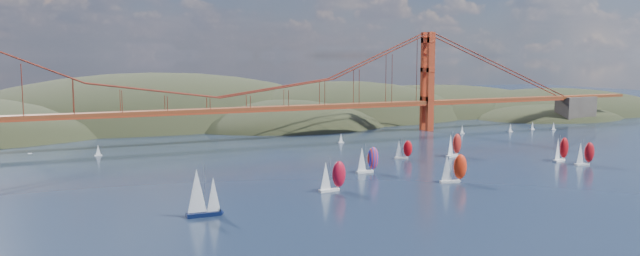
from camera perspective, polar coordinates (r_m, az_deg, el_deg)
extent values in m
plane|color=black|center=(144.40, 10.79, -10.37)|extent=(1200.00, 1200.00, 0.00)
ellipsoid|color=black|center=(422.15, -14.86, -1.60)|extent=(300.00, 180.00, 96.00)
ellipsoid|color=black|center=(430.61, 1.77, -0.75)|extent=(220.00, 140.00, 76.00)
ellipsoid|color=black|center=(382.48, -2.92, -0.95)|extent=(140.00, 110.00, 48.00)
ellipsoid|color=black|center=(493.23, 10.12, 0.42)|extent=(260.00, 160.00, 60.00)
ellipsoid|color=black|center=(517.26, 20.44, 0.54)|extent=(220.00, 150.00, 52.00)
ellipsoid|color=black|center=(457.03, 20.03, 0.34)|extent=(120.00, 90.00, 28.00)
cube|color=brown|center=(304.10, -9.25, 1.64)|extent=(440.00, 7.00, 1.60)
cube|color=#953D1C|center=(304.21, -9.24, 1.42)|extent=(440.00, 7.00, 0.80)
cube|color=#953D1C|center=(354.74, 9.78, 4.19)|extent=(4.00, 8.50, 55.00)
cube|color=#4C443D|center=(430.81, 22.33, 1.61)|extent=(24.00, 12.00, 16.00)
cube|color=brown|center=(439.12, 23.44, 2.69)|extent=(52.00, 7.00, 1.60)
cube|color=#091233|center=(167.85, -10.60, -7.76)|extent=(9.13, 2.74, 1.09)
cylinder|color=#99999E|center=(166.35, -10.50, -5.38)|extent=(0.14, 0.14, 13.11)
cone|color=white|center=(166.04, -11.20, -5.65)|extent=(5.19, 5.19, 11.53)
cone|color=white|center=(167.27, -9.72, -5.99)|extent=(3.71, 3.71, 9.17)
cube|color=white|center=(194.29, 0.83, -5.72)|extent=(6.64, 2.32, 0.78)
cylinder|color=#99999E|center=(193.39, 0.91, -4.18)|extent=(0.10, 0.10, 9.78)
cone|color=white|center=(192.75, 0.53, -4.37)|extent=(3.92, 3.92, 8.61)
ellipsoid|color=#B30D23|center=(195.10, 1.74, -4.23)|extent=(4.77, 3.21, 8.22)
cube|color=silver|center=(211.93, 11.78, -4.82)|extent=(6.85, 3.03, 0.79)
cylinder|color=#99999E|center=(211.09, 11.90, -3.39)|extent=(0.10, 0.10, 9.93)
cone|color=white|center=(210.51, 11.52, -3.54)|extent=(4.32, 4.32, 8.74)
ellipsoid|color=red|center=(212.64, 12.70, -3.47)|extent=(5.09, 3.71, 8.34)
cube|color=white|center=(260.66, 22.84, -3.08)|extent=(6.24, 2.06, 0.74)
cylinder|color=#99999E|center=(260.12, 22.94, -1.99)|extent=(0.09, 0.09, 9.23)
cone|color=white|center=(259.20, 22.71, -2.11)|extent=(3.63, 3.63, 8.12)
ellipsoid|color=#B20D14|center=(262.34, 23.41, -2.04)|extent=(4.45, 2.94, 7.75)
cube|color=white|center=(265.70, 11.97, -2.52)|extent=(6.87, 4.06, 0.80)
cylinder|color=#99999E|center=(265.19, 12.04, -1.36)|extent=(0.10, 0.10, 9.96)
cone|color=white|center=(263.98, 11.86, -1.50)|extent=(4.78, 4.78, 8.76)
ellipsoid|color=red|center=(268.03, 12.42, -1.39)|extent=(5.37, 4.36, 8.36)
cube|color=white|center=(266.53, 21.00, -2.79)|extent=(6.80, 3.46, 0.79)
cylinder|color=#99999E|center=(266.04, 21.08, -1.65)|extent=(0.10, 0.10, 9.82)
cone|color=white|center=(264.80, 20.92, -1.79)|extent=(4.49, 4.49, 8.64)
ellipsoid|color=#A30A0F|center=(268.95, 21.42, -1.69)|extent=(5.17, 3.97, 8.25)
cube|color=silver|center=(257.45, 7.41, -2.74)|extent=(5.44, 2.81, 0.63)
cylinder|color=#99999E|center=(256.87, 7.48, -1.80)|extent=(0.08, 0.08, 7.86)
cone|color=white|center=(256.59, 7.22, -1.89)|extent=(3.61, 3.61, 6.92)
ellipsoid|color=red|center=(257.70, 8.04, -1.87)|extent=(4.15, 3.20, 6.60)
cube|color=white|center=(225.26, 4.10, -4.02)|extent=(6.53, 2.09, 0.77)
cylinder|color=#99999E|center=(224.52, 4.18, -2.70)|extent=(0.10, 0.10, 9.68)
cone|color=white|center=(223.83, 3.86, -2.85)|extent=(3.77, 3.77, 8.52)
ellipsoid|color=red|center=(226.28, 4.88, -2.76)|extent=(4.64, 3.04, 8.13)
cube|color=silver|center=(278.38, -19.61, -2.38)|extent=(3.00, 1.00, 0.50)
cone|color=white|center=(278.03, -19.63, -1.90)|extent=(2.00, 2.00, 4.20)
cube|color=silver|center=(344.72, 12.86, -0.49)|extent=(3.00, 1.00, 0.50)
cone|color=white|center=(344.44, 12.87, -0.10)|extent=(2.00, 2.00, 4.20)
cube|color=silver|center=(359.95, 17.01, -0.32)|extent=(3.00, 1.00, 0.50)
cone|color=white|center=(359.68, 17.02, 0.05)|extent=(2.00, 2.00, 4.20)
cube|color=silver|center=(375.03, 18.84, -0.12)|extent=(3.00, 1.00, 0.50)
cone|color=white|center=(374.78, 18.86, 0.24)|extent=(2.00, 2.00, 4.20)
cube|color=silver|center=(377.12, 20.56, -0.15)|extent=(3.00, 1.00, 0.50)
cone|color=white|center=(376.86, 20.58, 0.21)|extent=(2.00, 2.00, 4.20)
cube|color=silver|center=(300.89, 1.93, -1.34)|extent=(3.00, 1.00, 0.50)
cone|color=white|center=(300.57, 1.93, -0.90)|extent=(2.00, 2.00, 4.20)
ellipsoid|color=white|center=(137.33, -24.99, -2.13)|extent=(0.90, 0.25, 0.17)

